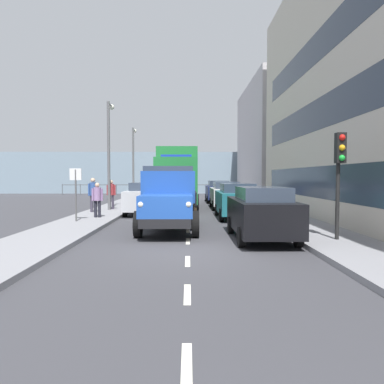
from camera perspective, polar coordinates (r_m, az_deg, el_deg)
ground_plane at (r=21.38m, az=-0.62°, el=-3.05°), size 80.00×80.00×0.00m
sidewalk_left at (r=21.85m, az=11.38°, el=-2.78°), size 2.41×38.96×0.15m
sidewalk_right at (r=21.86m, az=-12.62°, el=-2.79°), size 2.41×38.96×0.15m
road_centreline_markings at (r=20.98m, az=-0.62°, el=-3.14°), size 0.12×35.52×0.01m
building_far_block at (r=36.48m, az=13.90°, el=7.69°), size 6.63×14.13×10.84m
sea_horizon at (r=43.77m, az=-0.60°, el=3.06°), size 80.00×0.80×5.00m
seawall_railing at (r=40.18m, az=-0.60°, el=0.85°), size 28.08×0.08×1.20m
truck_vintage_blue at (r=13.45m, az=-3.68°, el=-1.28°), size 2.17×5.64×2.43m
lorry_cargo_green at (r=23.51m, az=-2.27°, el=2.52°), size 2.58×8.20×3.87m
car_black_kerbside_near at (r=11.94m, az=10.86°, el=-3.16°), size 1.84×4.19×1.72m
car_teal_kerbside_1 at (r=17.80m, az=7.06°, el=-1.28°), size 1.90×4.15×1.72m
car_white_kerbside_2 at (r=23.09m, az=5.30°, el=-0.42°), size 1.86×4.32×1.72m
car_navy_kerbside_3 at (r=28.78m, az=4.14°, el=0.16°), size 1.92×4.34×1.72m
car_silver_oppositeside_0 at (r=20.03m, az=-7.46°, el=-0.87°), size 1.84×4.67×1.72m
car_grey_oppositeside_1 at (r=26.00m, az=-5.87°, el=-0.10°), size 1.82×3.96×1.72m
pedestrian_couple_b at (r=17.35m, az=-14.73°, el=-0.78°), size 0.53×0.34×1.61m
pedestrian_couple_a at (r=19.95m, az=-15.36°, el=0.02°), size 0.53×0.34×1.83m
pedestrian_by_lamp at (r=21.59m, az=-12.65°, el=-0.00°), size 0.53×0.34×1.70m
traffic_light_near at (r=11.65m, az=22.28°, el=4.33°), size 0.28×0.41×3.20m
lamp_post_promenade at (r=21.35m, az=-12.94°, el=7.20°), size 0.32×1.14×6.16m
lamp_post_far at (r=30.45m, az=-9.22°, el=5.57°), size 0.32×1.14×5.92m
street_sign at (r=16.11m, az=-17.89°, el=1.02°), size 0.50×0.07×2.25m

